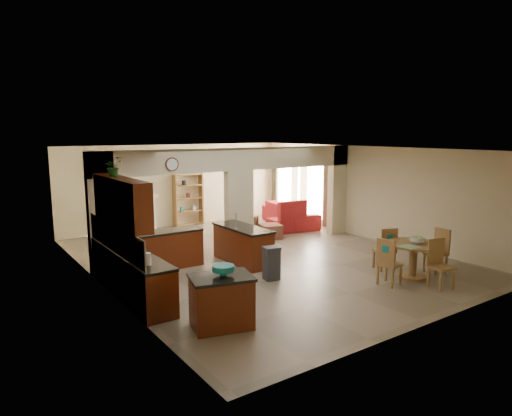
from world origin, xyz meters
TOP-DOWN VIEW (x-y plane):
  - floor at (0.00, 0.00)m, footprint 10.00×10.00m
  - ceiling at (0.00, 0.00)m, footprint 10.00×10.00m
  - wall_back at (0.00, 5.00)m, footprint 8.00×0.00m
  - wall_front at (0.00, -5.00)m, footprint 8.00×0.00m
  - wall_left at (-4.00, 0.00)m, footprint 0.00×10.00m
  - wall_right at (4.00, 0.00)m, footprint 0.00×10.00m
  - partition_left_pier at (-3.70, 1.00)m, footprint 0.60×0.25m
  - partition_center_pier at (0.00, 1.00)m, footprint 0.80×0.25m
  - partition_right_pier at (3.70, 1.00)m, footprint 0.60×0.25m
  - partition_header at (0.00, 1.00)m, footprint 8.00×0.25m
  - kitchen_counter at (-3.26, -0.25)m, footprint 2.52×3.29m
  - upper_cabinets at (-3.82, -0.80)m, footprint 0.35×2.40m
  - peninsula at (-0.60, -0.11)m, footprint 0.70×1.85m
  - wall_clock at (-2.00, 0.85)m, footprint 0.34×0.03m
  - rug at (1.20, 2.10)m, footprint 1.60×1.30m
  - fireplace at (-1.60, 4.83)m, footprint 1.60×0.35m
  - shelving_unit at (0.35, 4.82)m, footprint 1.00×0.32m
  - window_a at (3.97, 2.30)m, footprint 0.02×0.90m
  - window_b at (3.97, 4.00)m, footprint 0.02×0.90m
  - glazed_door at (3.97, 3.15)m, footprint 0.02×0.70m
  - drape_a_left at (3.93, 1.70)m, footprint 0.10×0.28m
  - drape_a_right at (3.93, 2.90)m, footprint 0.10×0.28m
  - drape_b_left at (3.93, 3.40)m, footprint 0.10×0.28m
  - drape_b_right at (3.93, 4.60)m, footprint 0.10×0.28m
  - ceiling_fan at (1.50, 3.00)m, footprint 1.00×1.00m
  - kitchen_island at (-2.96, -3.09)m, footprint 1.17×0.96m
  - teal_bowl at (-2.91, -3.09)m, footprint 0.37×0.37m
  - trash_can at (-0.80, -1.58)m, footprint 0.37×0.33m
  - dining_table at (1.84, -3.29)m, footprint 1.18×1.18m
  - fruit_bowl at (1.85, -3.37)m, footprint 0.31×0.31m
  - sofa at (3.30, 2.87)m, footprint 2.77×1.54m
  - chaise at (2.54, 2.14)m, footprint 1.10×0.92m
  - armchair at (1.01, 2.37)m, footprint 0.84×0.86m
  - ottoman at (1.53, 1.60)m, footprint 0.73×0.73m
  - plant at (-3.82, -0.44)m, footprint 0.44×0.41m
  - chair_north at (1.82, -2.56)m, footprint 0.53×0.53m
  - chair_east at (2.71, -3.34)m, footprint 0.46×0.46m
  - chair_south at (1.78, -3.96)m, footprint 0.50×0.50m
  - chair_west at (0.97, -3.30)m, footprint 0.49×0.49m

SIDE VIEW (x-z plane):
  - floor at x=0.00m, z-range 0.00..0.00m
  - rug at x=1.20m, z-range 0.00..0.01m
  - chaise at x=2.54m, z-range 0.00..0.42m
  - ottoman at x=1.53m, z-range 0.00..0.43m
  - armchair at x=1.01m, z-range 0.00..0.66m
  - trash_can at x=-0.80m, z-range 0.00..0.68m
  - sofa at x=3.30m, z-range 0.00..0.76m
  - kitchen_island at x=-2.96m, z-range 0.00..0.89m
  - peninsula at x=-0.60m, z-range 0.00..0.91m
  - kitchen_counter at x=-3.26m, z-range -0.27..1.20m
  - dining_table at x=1.84m, z-range 0.13..0.93m
  - chair_north at x=1.82m, z-range 0.04..1.07m
  - chair_east at x=2.71m, z-range 0.04..1.07m
  - chair_south at x=1.78m, z-range 0.04..1.07m
  - chair_west at x=0.97m, z-range 0.04..1.07m
  - fireplace at x=-1.60m, z-range 0.01..1.21m
  - fruit_bowl at x=1.85m, z-range 0.80..0.97m
  - shelving_unit at x=0.35m, z-range 0.00..1.80m
  - teal_bowl at x=-2.91m, z-range 0.88..1.06m
  - glazed_door at x=3.97m, z-range 0.00..2.10m
  - partition_center_pier at x=0.00m, z-range 0.00..2.20m
  - drape_a_left at x=3.93m, z-range 0.05..2.35m
  - drape_a_right at x=3.93m, z-range 0.05..2.35m
  - drape_b_left at x=3.93m, z-range 0.05..2.35m
  - drape_b_right at x=3.93m, z-range 0.05..2.35m
  - window_a at x=3.97m, z-range 0.25..2.15m
  - window_b at x=3.97m, z-range 0.25..2.15m
  - partition_left_pier at x=-3.70m, z-range 0.00..2.80m
  - partition_right_pier at x=3.70m, z-range 0.00..2.80m
  - wall_back at x=0.00m, z-range -2.60..5.40m
  - wall_front at x=0.00m, z-range -2.60..5.40m
  - wall_left at x=-4.00m, z-range -3.60..6.40m
  - wall_right at x=4.00m, z-range -3.60..6.40m
  - upper_cabinets at x=-3.82m, z-range 1.47..2.37m
  - wall_clock at x=-2.00m, z-range 2.28..2.62m
  - partition_header at x=0.00m, z-range 2.20..2.80m
  - ceiling_fan at x=1.50m, z-range 2.51..2.61m
  - plant at x=-3.82m, z-range 2.37..2.75m
  - ceiling at x=0.00m, z-range 2.80..2.80m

